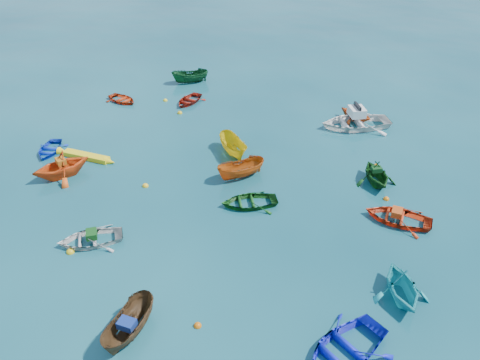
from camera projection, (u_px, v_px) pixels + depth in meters
The scene contains 31 objects.
ground at pixel (186, 233), 23.20m from camera, with size 160.00×160.00×0.00m, color #0A3D49.
dinghy_blue_sw at pixel (50, 152), 30.02m from camera, with size 1.89×2.64×0.55m, color #0F36C7.
dinghy_white_near at pixel (91, 242), 22.64m from camera, with size 2.18×3.05×0.63m, color beige.
sampan_brown_mid at pixel (131, 334), 18.11m from camera, with size 1.16×3.07×1.19m, color #52371D.
dinghy_blue_se at pixel (343, 353), 17.38m from camera, with size 2.67×3.74×0.78m, color #111ED4.
dinghy_orange_w at pixel (64, 176), 27.61m from camera, with size 2.81×3.26×1.71m, color #F35616.
sampan_yellow_mid at pixel (234, 154), 29.78m from camera, with size 1.22×3.24×1.25m, color yellow.
dinghy_green_e at pixel (249, 205), 25.21m from camera, with size 2.17×3.03×0.63m, color #125016.
dinghy_cyan_se at pixel (399, 297), 19.71m from camera, with size 2.39×2.78×1.46m, color #1CAAB3.
dinghy_red_nw at pixel (123, 101), 36.68m from camera, with size 1.92×2.69×0.56m, color #BC310F.
sampan_orange_n at pixel (241, 177), 27.51m from camera, with size 1.15×3.05×1.18m, color #BB5311.
dinghy_green_n at pixel (375, 183), 27.00m from camera, with size 2.36×2.73×1.44m, color #0F4413.
dinghy_red_ne at pixel (397, 221), 24.04m from camera, with size 2.37×3.31×0.69m, color red.
dinghy_red_far at pixel (189, 102), 36.52m from camera, with size 2.02×2.82×0.58m, color #9D1A0D.
dinghy_orange_far at pixel (355, 120), 33.88m from camera, with size 2.19×2.54×1.34m, color #C64312.
sampan_green_far at pixel (190, 83), 40.02m from camera, with size 1.18×3.13×1.21m, color #114C22.
kayak_yellow at pixel (87, 158), 29.34m from camera, with size 0.57×3.87×0.39m, color yellow, non-canonical shape.
motorboat_white at pixel (355, 127), 33.00m from camera, with size 3.49×4.88×1.61m, color white.
tarp_green_a at pixel (92, 234), 22.41m from camera, with size 0.66×0.50×0.32m, color #134D17.
tarp_blue_a at pixel (127, 324), 17.58m from camera, with size 0.64×0.49×0.31m, color navy.
tarp_orange_a at pixel (61, 161), 27.08m from camera, with size 0.65×0.49×0.32m, color #C56414.
tarp_green_b at pixel (376, 169), 26.62m from camera, with size 0.56×0.43×0.27m, color #11461A.
tarp_orange_b at pixel (397, 212), 23.80m from camera, with size 0.68×0.51×0.33m, color #C94614.
buoy_ye_a at pixel (71, 252), 22.03m from camera, with size 0.39×0.39×0.39m, color yellow.
buoy_or_b at pixel (198, 326), 18.43m from camera, with size 0.32×0.32×0.32m, color #DA630B.
buoy_ye_b at pixel (180, 113), 34.85m from camera, with size 0.38×0.38×0.38m, color gold.
buoy_or_c at pixel (237, 145), 30.73m from camera, with size 0.38×0.38×0.38m, color #D14C0B.
buoy_ye_c at pixel (145, 186), 26.70m from camera, with size 0.36×0.36×0.36m, color yellow.
buoy_or_d at pixel (386, 199), 25.62m from camera, with size 0.34×0.34×0.34m, color orange.
buoy_ye_d at pixel (165, 101), 36.79m from camera, with size 0.34×0.34×0.34m, color yellow.
buoy_or_e at pixel (376, 166), 28.57m from camera, with size 0.29×0.29×0.29m, color orange.
Camera 1 is at (11.86, -13.76, 14.92)m, focal length 35.00 mm.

